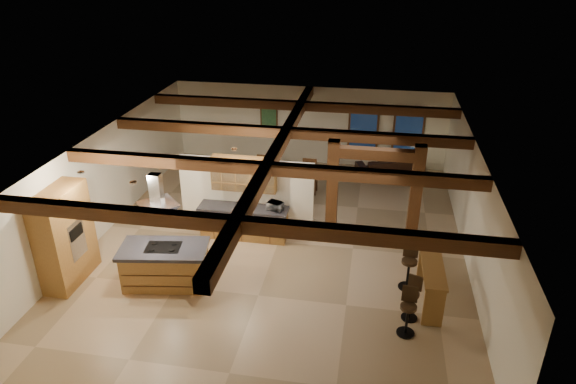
# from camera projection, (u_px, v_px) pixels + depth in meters

# --- Properties ---
(ground) EXTENTS (12.00, 12.00, 0.00)m
(ground) POSITION_uv_depth(u_px,v_px,m) (278.00, 242.00, 14.29)
(ground) COLOR tan
(ground) RESTS_ON ground
(room_walls) EXTENTS (12.00, 12.00, 12.00)m
(room_walls) POSITION_uv_depth(u_px,v_px,m) (278.00, 184.00, 13.52)
(room_walls) COLOR white
(room_walls) RESTS_ON ground
(ceiling_beams) EXTENTS (10.00, 12.00, 0.28)m
(ceiling_beams) POSITION_uv_depth(u_px,v_px,m) (278.00, 149.00, 13.09)
(ceiling_beams) COLOR #3F240F
(ceiling_beams) RESTS_ON room_walls
(timber_posts) EXTENTS (2.50, 0.30, 2.90)m
(timber_posts) POSITION_uv_depth(u_px,v_px,m) (374.00, 183.00, 13.57)
(timber_posts) COLOR #3F240F
(timber_posts) RESTS_ON ground
(partition_wall) EXTENTS (3.80, 0.18, 2.20)m
(partition_wall) POSITION_uv_depth(u_px,v_px,m) (247.00, 196.00, 14.41)
(partition_wall) COLOR white
(partition_wall) RESTS_ON ground
(pantry_cabinet) EXTENTS (0.67, 1.60, 2.40)m
(pantry_cabinet) POSITION_uv_depth(u_px,v_px,m) (65.00, 237.00, 12.19)
(pantry_cabinet) COLOR olive
(pantry_cabinet) RESTS_ON ground
(back_counter) EXTENTS (2.50, 0.66, 0.94)m
(back_counter) POSITION_uv_depth(u_px,v_px,m) (244.00, 222.00, 14.34)
(back_counter) COLOR olive
(back_counter) RESTS_ON ground
(upper_display_cabinet) EXTENTS (1.80, 0.36, 0.95)m
(upper_display_cabinet) POSITION_uv_depth(u_px,v_px,m) (244.00, 174.00, 13.92)
(upper_display_cabinet) COLOR olive
(upper_display_cabinet) RESTS_ON partition_wall
(range_hood) EXTENTS (1.10, 1.10, 1.40)m
(range_hood) POSITION_uv_depth(u_px,v_px,m) (160.00, 219.00, 11.78)
(range_hood) COLOR silver
(range_hood) RESTS_ON room_walls
(back_windows) EXTENTS (2.70, 0.07, 1.70)m
(back_windows) POSITION_uv_depth(u_px,v_px,m) (386.00, 129.00, 18.46)
(back_windows) COLOR #3F240F
(back_windows) RESTS_ON room_walls
(framed_art) EXTENTS (0.65, 0.05, 0.85)m
(framed_art) POSITION_uv_depth(u_px,v_px,m) (269.00, 117.00, 19.06)
(framed_art) COLOR #3F240F
(framed_art) RESTS_ON room_walls
(recessed_cans) EXTENTS (3.16, 2.46, 0.03)m
(recessed_cans) POSITION_uv_depth(u_px,v_px,m) (153.00, 167.00, 11.73)
(recessed_cans) COLOR silver
(recessed_cans) RESTS_ON room_walls
(kitchen_island) EXTENTS (2.21, 1.40, 1.03)m
(kitchen_island) POSITION_uv_depth(u_px,v_px,m) (165.00, 265.00, 12.32)
(kitchen_island) COLOR olive
(kitchen_island) RESTS_ON ground
(dining_table) EXTENTS (1.88, 1.32, 0.60)m
(dining_table) POSITION_uv_depth(u_px,v_px,m) (283.00, 192.00, 16.50)
(dining_table) COLOR #3B1D0E
(dining_table) RESTS_ON ground
(sofa) EXTENTS (2.50, 1.63, 0.68)m
(sofa) POSITION_uv_depth(u_px,v_px,m) (390.00, 167.00, 18.25)
(sofa) COLOR black
(sofa) RESTS_ON ground
(microwave) EXTENTS (0.49, 0.42, 0.23)m
(microwave) POSITION_uv_depth(u_px,v_px,m) (275.00, 206.00, 13.94)
(microwave) COLOR silver
(microwave) RESTS_ON back_counter
(bar_counter) EXTENTS (0.50, 1.92, 1.00)m
(bar_counter) POSITION_uv_depth(u_px,v_px,m) (431.00, 276.00, 11.62)
(bar_counter) COLOR olive
(bar_counter) RESTS_ON ground
(side_table) EXTENTS (0.46, 0.46, 0.55)m
(side_table) POSITION_uv_depth(u_px,v_px,m) (414.00, 169.00, 18.28)
(side_table) COLOR #3F240F
(side_table) RESTS_ON ground
(table_lamp) EXTENTS (0.29, 0.29, 0.34)m
(table_lamp) POSITION_uv_depth(u_px,v_px,m) (415.00, 155.00, 18.05)
(table_lamp) COLOR black
(table_lamp) RESTS_ON side_table
(bar_stool_a) EXTENTS (0.39, 0.40, 1.03)m
(bar_stool_a) POSITION_uv_depth(u_px,v_px,m) (412.00, 298.00, 11.15)
(bar_stool_a) COLOR black
(bar_stool_a) RESTS_ON ground
(bar_stool_b) EXTENTS (0.39, 0.39, 1.10)m
(bar_stool_b) POSITION_uv_depth(u_px,v_px,m) (408.00, 311.00, 10.69)
(bar_stool_b) COLOR black
(bar_stool_b) RESTS_ON ground
(bar_stool_c) EXTENTS (0.41, 0.42, 1.17)m
(bar_stool_c) POSITION_uv_depth(u_px,v_px,m) (409.00, 266.00, 12.15)
(bar_stool_c) COLOR black
(bar_stool_c) RESTS_ON ground
(dining_chairs) EXTENTS (2.05, 2.05, 1.30)m
(dining_chairs) POSITION_uv_depth(u_px,v_px,m) (283.00, 182.00, 16.35)
(dining_chairs) COLOR #3F240F
(dining_chairs) RESTS_ON ground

